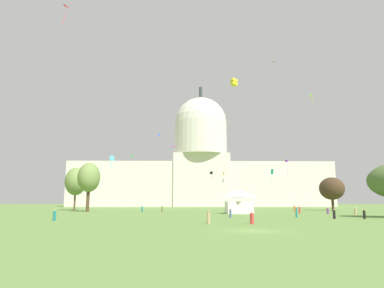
{
  "coord_description": "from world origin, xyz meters",
  "views": [
    {
      "loc": [
        -6.58,
        -32.85,
        2.68
      ],
      "look_at": [
        -3.38,
        96.23,
        24.3
      ],
      "focal_mm": 32.27,
      "sensor_mm": 36.0,
      "label": 1
    }
  ],
  "objects_px": {
    "person_purple_back_right": "(328,211)",
    "kite_green_mid": "(132,157)",
    "person_red_front_center": "(299,210)",
    "person_tan_front_right": "(355,211)",
    "person_tan_mid_center": "(209,217)",
    "kite_red_high": "(64,9)",
    "person_teal_near_tree_west": "(296,212)",
    "tree_west_far": "(89,178)",
    "kite_gold_low": "(224,173)",
    "person_olive_deep_crowd": "(162,209)",
    "person_teal_edge_east": "(142,209)",
    "kite_lime_high": "(311,96)",
    "capitol_building": "(201,165)",
    "person_black_back_center": "(364,215)",
    "kite_blue_mid": "(159,135)",
    "person_orange_front_left": "(295,209)",
    "person_black_lawn_far_left": "(334,214)",
    "kite_orange_mid": "(229,123)",
    "kite_yellow_mid": "(234,82)",
    "kite_white_low": "(223,180)",
    "kite_cyan_low": "(112,159)",
    "tree_west_mid": "(76,181)",
    "kite_black_low": "(211,173)",
    "person_red_near_tree_east": "(252,218)",
    "tree_east_near": "(332,189)",
    "kite_turquoise_low": "(272,173)",
    "event_tent": "(239,201)",
    "person_denim_mid_right": "(230,213)",
    "kite_violet_low": "(287,161)",
    "kite_magenta_mid": "(173,148)",
    "kite_pink_high": "(272,64)"
  },
  "relations": [
    {
      "from": "capitol_building",
      "to": "person_purple_back_right",
      "type": "relative_size",
      "value": 97.45
    },
    {
      "from": "person_tan_mid_center",
      "to": "person_teal_near_tree_west",
      "type": "xyz_separation_m",
      "value": [
        16.32,
        16.39,
        0.07
      ]
    },
    {
      "from": "person_black_back_center",
      "to": "kite_yellow_mid",
      "type": "distance_m",
      "value": 30.84
    },
    {
      "from": "person_red_front_center",
      "to": "person_tan_front_right",
      "type": "bearing_deg",
      "value": -157.29
    },
    {
      "from": "kite_cyan_low",
      "to": "person_olive_deep_crowd",
      "type": "bearing_deg",
      "value": 55.77
    },
    {
      "from": "person_purple_back_right",
      "to": "kite_gold_low",
      "type": "distance_m",
      "value": 65.46
    },
    {
      "from": "capitol_building",
      "to": "person_red_near_tree_east",
      "type": "distance_m",
      "value": 148.54
    },
    {
      "from": "capitol_building",
      "to": "person_purple_back_right",
      "type": "distance_m",
      "value": 117.01
    },
    {
      "from": "person_teal_near_tree_west",
      "to": "capitol_building",
      "type": "bearing_deg",
      "value": 65.63
    },
    {
      "from": "kite_blue_mid",
      "to": "person_orange_front_left",
      "type": "bearing_deg",
      "value": -45.66
    },
    {
      "from": "person_teal_edge_east",
      "to": "kite_green_mid",
      "type": "relative_size",
      "value": 0.56
    },
    {
      "from": "kite_green_mid",
      "to": "kite_violet_low",
      "type": "xyz_separation_m",
      "value": [
        52.82,
        -64.21,
        -9.27
      ]
    },
    {
      "from": "capitol_building",
      "to": "person_black_back_center",
      "type": "height_order",
      "value": "capitol_building"
    },
    {
      "from": "person_tan_mid_center",
      "to": "kite_red_high",
      "type": "distance_m",
      "value": 55.18
    },
    {
      "from": "kite_turquoise_low",
      "to": "person_purple_back_right",
      "type": "bearing_deg",
      "value": -148.0
    },
    {
      "from": "person_red_front_center",
      "to": "person_tan_mid_center",
      "type": "relative_size",
      "value": 0.98
    },
    {
      "from": "tree_west_far",
      "to": "kite_gold_low",
      "type": "xyz_separation_m",
      "value": [
        42.23,
        43.25,
        4.75
      ]
    },
    {
      "from": "tree_west_far",
      "to": "person_teal_near_tree_west",
      "type": "bearing_deg",
      "value": -38.13
    },
    {
      "from": "tree_east_near",
      "to": "person_purple_back_right",
      "type": "bearing_deg",
      "value": -115.31
    },
    {
      "from": "tree_west_mid",
      "to": "kite_lime_high",
      "type": "distance_m",
      "value": 81.71
    },
    {
      "from": "kite_cyan_low",
      "to": "kite_magenta_mid",
      "type": "xyz_separation_m",
      "value": [
        13.59,
        22.49,
        6.31
      ]
    },
    {
      "from": "person_black_lawn_far_left",
      "to": "kite_orange_mid",
      "type": "height_order",
      "value": "kite_orange_mid"
    },
    {
      "from": "kite_red_high",
      "to": "kite_lime_high",
      "type": "xyz_separation_m",
      "value": [
        67.49,
        42.9,
        -4.78
      ]
    },
    {
      "from": "person_teal_edge_east",
      "to": "kite_cyan_low",
      "type": "xyz_separation_m",
      "value": [
        -6.4,
        -8.98,
        11.86
      ]
    },
    {
      "from": "person_purple_back_right",
      "to": "person_red_near_tree_east",
      "type": "xyz_separation_m",
      "value": [
        -23.57,
        -34.14,
        0.03
      ]
    },
    {
      "from": "person_tan_front_right",
      "to": "kite_yellow_mid",
      "type": "height_order",
      "value": "kite_yellow_mid"
    },
    {
      "from": "kite_cyan_low",
      "to": "kite_white_low",
      "type": "distance_m",
      "value": 55.22
    },
    {
      "from": "person_teal_edge_east",
      "to": "kite_white_low",
      "type": "distance_m",
      "value": 45.18
    },
    {
      "from": "person_teal_edge_east",
      "to": "kite_lime_high",
      "type": "relative_size",
      "value": 0.49
    },
    {
      "from": "person_purple_back_right",
      "to": "kite_green_mid",
      "type": "relative_size",
      "value": 0.48
    },
    {
      "from": "person_tan_mid_center",
      "to": "kite_gold_low",
      "type": "height_order",
      "value": "kite_gold_low"
    },
    {
      "from": "tree_west_far",
      "to": "person_purple_back_right",
      "type": "distance_m",
      "value": 61.48
    },
    {
      "from": "kite_green_mid",
      "to": "person_teal_near_tree_west",
      "type": "bearing_deg",
      "value": -170.53
    },
    {
      "from": "person_teal_edge_east",
      "to": "kite_yellow_mid",
      "type": "height_order",
      "value": "kite_yellow_mid"
    },
    {
      "from": "tree_east_near",
      "to": "event_tent",
      "type": "bearing_deg",
      "value": -141.05
    },
    {
      "from": "person_red_front_center",
      "to": "person_denim_mid_right",
      "type": "xyz_separation_m",
      "value": [
        -19.28,
        -22.18,
        -0.06
      ]
    },
    {
      "from": "tree_west_mid",
      "to": "kite_black_low",
      "type": "xyz_separation_m",
      "value": [
        46.39,
        41.85,
        6.3
      ]
    },
    {
      "from": "person_teal_near_tree_west",
      "to": "kite_lime_high",
      "type": "xyz_separation_m",
      "value": [
        23.06,
        49.59,
        36.65
      ]
    },
    {
      "from": "tree_east_near",
      "to": "kite_yellow_mid",
      "type": "distance_m",
      "value": 61.88
    },
    {
      "from": "kite_red_high",
      "to": "tree_west_mid",
      "type": "bearing_deg",
      "value": -146.63
    },
    {
      "from": "person_denim_mid_right",
      "to": "kite_pink_high",
      "type": "distance_m",
      "value": 66.79
    },
    {
      "from": "kite_violet_low",
      "to": "kite_lime_high",
      "type": "bearing_deg",
      "value": 109.15
    },
    {
      "from": "tree_west_far",
      "to": "person_orange_front_left",
      "type": "relative_size",
      "value": 7.54
    },
    {
      "from": "person_black_back_center",
      "to": "kite_white_low",
      "type": "distance_m",
      "value": 74.05
    },
    {
      "from": "kite_orange_mid",
      "to": "tree_east_near",
      "type": "bearing_deg",
      "value": 150.26
    },
    {
      "from": "person_red_near_tree_east",
      "to": "kite_turquoise_low",
      "type": "xyz_separation_m",
      "value": [
        16.15,
        52.07,
        9.89
      ]
    },
    {
      "from": "person_purple_back_right",
      "to": "person_red_near_tree_east",
      "type": "distance_m",
      "value": 41.49
    },
    {
      "from": "tree_west_mid",
      "to": "person_tan_front_right",
      "type": "bearing_deg",
      "value": -28.6
    },
    {
      "from": "kite_red_high",
      "to": "kite_blue_mid",
      "type": "relative_size",
      "value": 3.09
    },
    {
      "from": "person_tan_front_right",
      "to": "person_olive_deep_crowd",
      "type": "height_order",
      "value": "person_olive_deep_crowd"
    }
  ]
}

